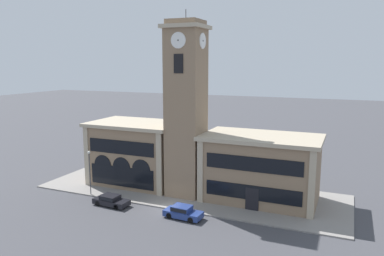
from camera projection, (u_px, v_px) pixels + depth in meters
name	position (u px, v px, depth m)	size (l,w,h in m)	color
ground_plane	(167.00, 209.00, 42.87)	(300.00, 300.00, 0.00)	#424247
sidewalk_kerb	(190.00, 191.00, 48.71)	(39.45, 12.92, 0.15)	gray
clock_tower	(186.00, 110.00, 45.91)	(4.88, 4.88, 22.79)	#897056
town_hall_left_wing	(137.00, 153.00, 51.75)	(12.46, 8.31, 8.60)	#897056
town_hall_right_wing	(260.00, 168.00, 45.09)	(14.03, 8.31, 8.06)	#897056
parked_car_near	(111.00, 200.00, 43.95)	(4.42, 2.04, 1.26)	black
parked_car_mid	(183.00, 212.00, 40.34)	(4.28, 2.01, 1.37)	navy
street_lamp	(90.00, 166.00, 46.76)	(0.36, 0.36, 5.62)	#4C4C51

